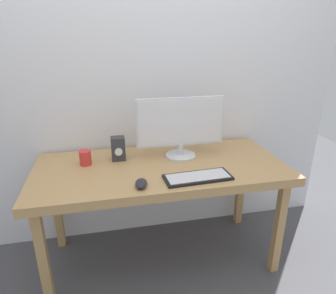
{
  "coord_description": "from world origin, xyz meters",
  "views": [
    {
      "loc": [
        -0.33,
        -1.74,
        1.54
      ],
      "look_at": [
        0.05,
        0.0,
        0.86
      ],
      "focal_mm": 32.11,
      "sensor_mm": 36.0,
      "label": 1
    }
  ],
  "objects": [
    {
      "name": "keyboard_primary",
      "position": [
        0.18,
        -0.23,
        0.74
      ],
      "size": [
        0.41,
        0.18,
        0.02
      ],
      "color": "black",
      "rests_on": "desk"
    },
    {
      "name": "ground_plane",
      "position": [
        0.0,
        0.0,
        0.0
      ],
      "size": [
        6.0,
        6.0,
        0.0
      ],
      "primitive_type": "plane",
      "color": "#4C4C51"
    },
    {
      "name": "mouse",
      "position": [
        -0.16,
        -0.26,
        0.76
      ],
      "size": [
        0.09,
        0.12,
        0.04
      ],
      "primitive_type": "ellipsoid",
      "rotation": [
        0.0,
        0.0,
        -0.2
      ],
      "color": "#232328",
      "rests_on": "desk"
    },
    {
      "name": "audio_controller",
      "position": [
        -0.26,
        0.14,
        0.82
      ],
      "size": [
        0.09,
        0.08,
        0.16
      ],
      "color": "#333338",
      "rests_on": "desk"
    },
    {
      "name": "coffee_mug",
      "position": [
        -0.47,
        0.11,
        0.78
      ],
      "size": [
        0.08,
        0.08,
        0.1
      ],
      "primitive_type": "cylinder",
      "color": "red",
      "rests_on": "desk"
    },
    {
      "name": "monitor",
      "position": [
        0.16,
        0.12,
        0.95
      ],
      "size": [
        0.6,
        0.21,
        0.41
      ],
      "color": "silver",
      "rests_on": "desk"
    },
    {
      "name": "wall_back",
      "position": [
        0.0,
        0.41,
        1.5
      ],
      "size": [
        2.91,
        0.04,
        3.0
      ],
      "primitive_type": "cube",
      "color": "silver",
      "rests_on": "ground_plane"
    },
    {
      "name": "desk",
      "position": [
        0.0,
        0.0,
        0.67
      ],
      "size": [
        1.61,
        0.73,
        0.74
      ],
      "color": "tan",
      "rests_on": "ground_plane"
    }
  ]
}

